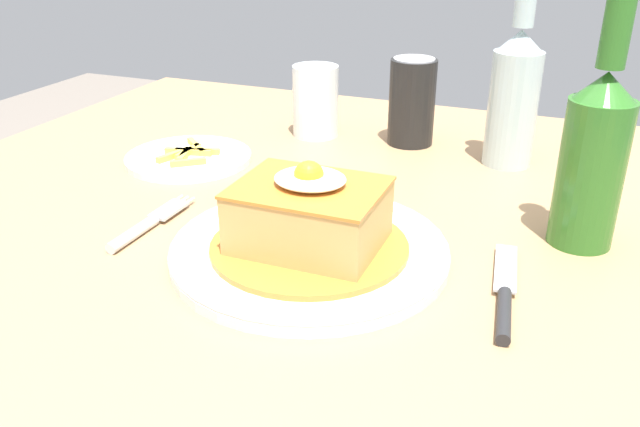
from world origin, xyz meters
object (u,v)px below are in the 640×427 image
object	(u,v)px
beer_bottle_clear	(515,91)
beer_bottle_green	(594,151)
fork	(145,226)
knife	(504,300)
soda_can	(411,102)
main_plate	(312,250)
drinking_glass	(315,106)
side_plate_fries	(189,157)

from	to	relation	value
beer_bottle_clear	beer_bottle_green	bearing A→B (deg)	-63.99
fork	knife	size ratio (longest dim) A/B	0.85
soda_can	beer_bottle_clear	world-z (taller)	beer_bottle_clear
main_plate	knife	distance (m)	0.19
knife	drinking_glass	distance (m)	0.51
fork	beer_bottle_green	bearing A→B (deg)	18.76
beer_bottle_clear	drinking_glass	distance (m)	0.29
knife	beer_bottle_green	bearing A→B (deg)	70.67
beer_bottle_green	side_plate_fries	xyz separation A→B (m)	(-0.50, 0.05, -0.09)
fork	drinking_glass	world-z (taller)	drinking_glass
soda_can	side_plate_fries	xyz separation A→B (m)	(-0.26, -0.19, -0.06)
fork	side_plate_fries	bearing A→B (deg)	110.02
beer_bottle_clear	drinking_glass	xyz separation A→B (m)	(-0.28, 0.02, -0.05)
knife	side_plate_fries	bearing A→B (deg)	155.19
main_plate	side_plate_fries	xyz separation A→B (m)	(-0.26, 0.19, -0.00)
beer_bottle_green	beer_bottle_clear	size ratio (longest dim) A/B	1.00
main_plate	beer_bottle_green	xyz separation A→B (m)	(0.24, 0.14, 0.09)
side_plate_fries	main_plate	bearing A→B (deg)	-35.97
drinking_glass	side_plate_fries	bearing A→B (deg)	-124.39
beer_bottle_green	beer_bottle_clear	bearing A→B (deg)	116.01
knife	soda_can	distance (m)	0.44
beer_bottle_clear	soda_can	bearing A→B (deg)	166.69
main_plate	fork	world-z (taller)	main_plate
main_plate	beer_bottle_green	bearing A→B (deg)	29.33
fork	soda_can	world-z (taller)	soda_can
main_plate	beer_bottle_green	size ratio (longest dim) A/B	1.03
main_plate	knife	size ratio (longest dim) A/B	1.65
beer_bottle_clear	side_plate_fries	distance (m)	0.44
fork	drinking_glass	xyz separation A→B (m)	(0.04, 0.37, 0.04)
main_plate	side_plate_fries	world-z (taller)	main_plate
beer_bottle_clear	knife	bearing A→B (deg)	-82.46
drinking_glass	main_plate	bearing A→B (deg)	-68.05
main_plate	drinking_glass	world-z (taller)	drinking_glass
soda_can	side_plate_fries	world-z (taller)	soda_can
soda_can	drinking_glass	xyz separation A→B (m)	(-0.14, -0.02, -0.02)
main_plate	soda_can	world-z (taller)	soda_can
fork	main_plate	bearing A→B (deg)	3.20
main_plate	knife	world-z (taller)	main_plate
knife	side_plate_fries	world-z (taller)	side_plate_fries
fork	drinking_glass	distance (m)	0.38
main_plate	soda_can	xyz separation A→B (m)	(-0.00, 0.38, 0.05)
main_plate	drinking_glass	xyz separation A→B (m)	(-0.15, 0.36, 0.04)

